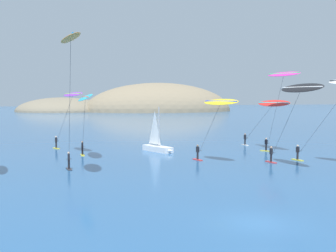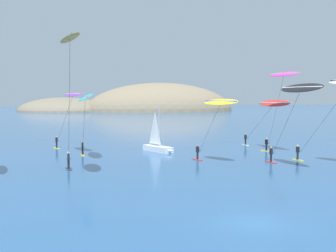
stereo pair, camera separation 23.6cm
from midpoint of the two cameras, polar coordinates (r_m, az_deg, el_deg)
ground_plane at (r=24.33m, az=12.04°, el=-12.80°), size 600.00×600.00×0.00m
headland_island at (r=200.98m, az=-3.80°, el=2.01°), size 101.26×56.94×27.05m
sailboat_near at (r=53.55m, az=-1.08°, el=-2.81°), size 3.08×5.86×5.70m
kitesurfer_black at (r=42.15m, az=17.49°, el=4.32°), size 1.93×8.46×8.33m
kitesurfer_red at (r=57.51m, az=13.98°, el=2.59°), size 2.85×9.01×6.62m
kitesurfer_yellow at (r=44.20m, az=7.03°, el=2.64°), size 3.46×6.04×6.84m
kitesurfer_orange at (r=36.17m, az=-12.97°, el=10.17°), size 1.65×8.93×12.17m
kitesurfer_magenta at (r=53.57m, az=15.37°, el=5.98°), size 2.93×5.70×10.11m
kitesurfer_purple at (r=53.29m, az=-12.81°, el=3.61°), size 3.84×8.87×7.63m
kitesurfer_cyan at (r=47.36m, az=-11.03°, el=3.31°), size 1.63×7.35×7.37m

